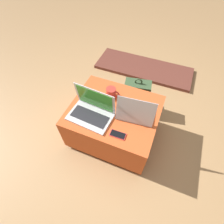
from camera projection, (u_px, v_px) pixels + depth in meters
name	position (u px, v px, depth m)	size (l,w,h in m)	color
ground_plane	(114.00, 134.00, 1.95)	(14.00, 14.00, 0.00)	tan
ottoman	(114.00, 123.00, 1.78)	(0.82, 0.69, 0.44)	maroon
laptop_near	(92.00, 110.00, 1.53)	(0.40, 0.27, 0.26)	silver
laptop_far	(136.00, 112.00, 1.52)	(0.35, 0.28, 0.25)	#B7B7BC
cell_phone	(118.00, 135.00, 1.44)	(0.13, 0.07, 0.01)	red
backpack	(136.00, 96.00, 2.04)	(0.31, 0.23, 0.46)	#385133
coffee_mug	(112.00, 93.00, 1.66)	(0.14, 0.09, 0.10)	red
fireplace_hearth	(144.00, 68.00, 2.61)	(1.40, 0.50, 0.04)	brown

